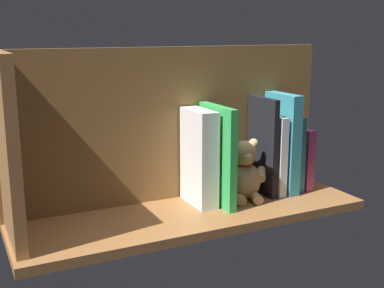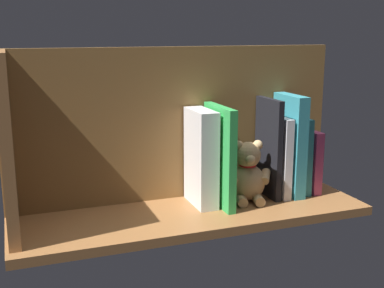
{
  "view_description": "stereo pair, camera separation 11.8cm",
  "coord_description": "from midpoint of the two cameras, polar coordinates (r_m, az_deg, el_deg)",
  "views": [
    {
      "loc": [
        50.74,
        103.26,
        43.07
      ],
      "look_at": [
        0.0,
        0.0,
        16.56
      ],
      "focal_mm": 46.74,
      "sensor_mm": 36.0,
      "label": 1
    },
    {
      "loc": [
        39.9,
        107.91,
        43.07
      ],
      "look_at": [
        0.0,
        0.0,
        16.56
      ],
      "focal_mm": 46.74,
      "sensor_mm": 36.0,
      "label": 2
    }
  ],
  "objects": [
    {
      "name": "shelf_side_divider",
      "position": [
        1.08,
        -23.22,
        -0.69
      ],
      "size": [
        2.4,
        20.63,
        38.89
      ],
      "primitive_type": "cube",
      "color": "brown",
      "rests_on": "ground_plane"
    },
    {
      "name": "dictionary_thick_white",
      "position": [
        1.24,
        -1.91,
        -1.57
      ],
      "size": [
        4.76,
        12.36,
        24.01
      ],
      "primitive_type": "cube",
      "color": "silver",
      "rests_on": "ground_plane"
    },
    {
      "name": "book_0",
      "position": [
        1.4,
        9.7,
        -1.53
      ],
      "size": [
        2.41,
        11.49,
        16.76
      ],
      "primitive_type": "cube",
      "color": "#B23F72",
      "rests_on": "ground_plane"
    },
    {
      "name": "book_1",
      "position": [
        1.38,
        8.73,
        -0.92
      ],
      "size": [
        2.09,
        11.38,
        20.48
      ],
      "primitive_type": "cube",
      "rotation": [
        0.0,
        0.01,
        0.0
      ],
      "color": "teal",
      "rests_on": "ground_plane"
    },
    {
      "name": "teddy_bear",
      "position": [
        1.29,
        3.35,
        -3.35
      ],
      "size": [
        12.46,
        11.61,
        15.83
      ],
      "rotation": [
        0.0,
        0.0,
        -0.25
      ],
      "color": "tan",
      "rests_on": "ground_plane"
    },
    {
      "name": "book_4",
      "position": [
        1.32,
        5.52,
        -0.27
      ],
      "size": [
        1.49,
        12.31,
        25.84
      ],
      "primitive_type": "cube",
      "color": "black",
      "rests_on": "ground_plane"
    },
    {
      "name": "ground_plane",
      "position": [
        1.23,
        -2.77,
        -8.07
      ],
      "size": [
        86.0,
        26.63,
        2.2
      ],
      "primitive_type": "cube",
      "color": "brown"
    },
    {
      "name": "shelf_back_panel",
      "position": [
        1.27,
        -4.85,
        2.24
      ],
      "size": [
        86.0,
        1.5,
        38.89
      ],
      "primitive_type": "cube",
      "color": "brown",
      "rests_on": "ground_plane"
    },
    {
      "name": "book_2",
      "position": [
        1.35,
        7.8,
        0.12
      ],
      "size": [
        3.18,
        12.91,
        26.56
      ],
      "primitive_type": "cube",
      "color": "teal",
      "rests_on": "ground_plane"
    },
    {
      "name": "book_3",
      "position": [
        1.34,
        6.48,
        -1.15
      ],
      "size": [
        2.18,
        12.51,
        21.1
      ],
      "primitive_type": "cube",
      "color": "silver",
      "rests_on": "ground_plane"
    },
    {
      "name": "book_5",
      "position": [
        1.24,
        0.19,
        -1.33
      ],
      "size": [
        2.0,
        16.13,
        24.96
      ],
      "primitive_type": "cube",
      "color": "green",
      "rests_on": "ground_plane"
    }
  ]
}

